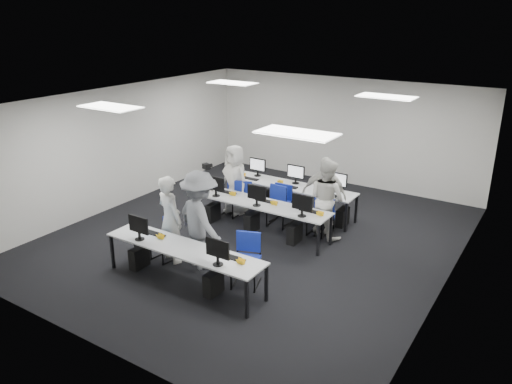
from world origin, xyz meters
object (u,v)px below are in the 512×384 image
Objects in this scene: chair_5 at (245,203)px; student_1 at (327,199)px; chair_0 at (165,247)px; student_2 at (235,180)px; student_3 at (324,195)px; chair_7 at (324,222)px; photographer at (200,220)px; desk_front at (184,250)px; chair_3 at (280,213)px; chair_4 at (318,223)px; student_0 at (170,219)px; chair_2 at (231,204)px; chair_6 at (283,209)px; chair_1 at (246,269)px; desk_mid at (261,205)px.

chair_5 is 2.28m from student_1.
chair_5 is (0.03, 2.84, 0.03)m from chair_0.
student_2 is 2.28m from student_3.
chair_7 is 0.46× the size of photographer.
photographer reaches higher than student_3.
desk_front is at bearing -21.44° from chair_0.
chair_4 is at bearing -4.00° from chair_3.
chair_7 is 0.52× the size of student_2.
chair_5 is 2.87m from student_0.
photographer reaches higher than student_1.
photographer is (-0.18, 0.70, 0.29)m from desk_front.
student_2 reaches higher than desk_front.
chair_5 reaches higher than chair_2.
photographer is at bearing -152.50° from student_0.
chair_5 is 0.47× the size of photographer.
student_3 is (2.06, 2.97, 0.60)m from chair_0.
chair_0 is (-0.98, 0.53, -0.42)m from desk_front.
student_2 is at bearing 177.37° from student_3.
student_2 is (-2.38, -0.07, 0.57)m from chair_7.
photographer is at bearing -99.93° from chair_3.
photographer is (0.80, 0.17, 0.71)m from chair_0.
student_0 is 3.49m from student_3.
chair_6 is at bearing 95.29° from chair_3.
chair_6 is (-0.89, 2.90, -0.00)m from chair_1.
desk_front is at bearing -90.00° from desk_mid.
chair_4 is 2.04m from chair_5.
student_0 is at bearing 145.05° from desk_front.
chair_0 is at bearing -115.32° from desk_mid.
chair_4 is (2.29, 0.12, -0.02)m from chair_2.
chair_7 is 2.44m from student_2.
chair_7 is 3.07m from photographer.
chair_2 is 2.39m from student_3.
chair_6 reaches higher than desk_front.
chair_0 is at bearing -127.61° from chair_4.
student_0 is at bearing 31.34° from photographer.
chair_2 is at bearing -178.73° from chair_3.
chair_6 is (0.05, 3.48, -0.38)m from desk_front.
desk_front is at bearing -168.00° from chair_1.
student_1 is at bearing -72.99° from chair_7.
chair_6 is at bearing 173.40° from student_3.
student_0 reaches higher than desk_front.
student_2 is at bearing 160.94° from chair_7.
student_2 reaches higher than chair_4.
chair_1 is at bearing -115.53° from chair_7.
student_1 reaches higher than chair_1.
chair_3 is (1.30, 0.12, 0.02)m from chair_2.
photographer is at bearing -53.70° from student_2.
student_0 is at bearing -67.30° from student_2.
chair_5 is at bearing -71.02° from student_0.
student_0 is at bearing -83.60° from chair_2.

